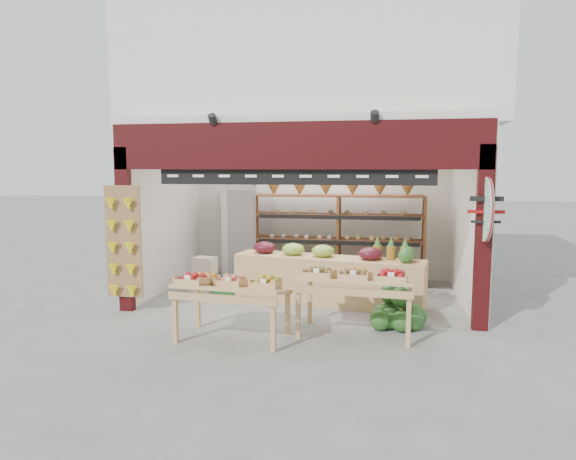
# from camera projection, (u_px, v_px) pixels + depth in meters

# --- Properties ---
(ground) EXTENTS (60.00, 60.00, 0.00)m
(ground) POSITION_uv_depth(u_px,v_px,m) (303.00, 302.00, 8.95)
(ground) COLOR slate
(ground) RESTS_ON ground
(shop_structure) EXTENTS (6.36, 5.12, 5.40)m
(shop_structure) POSITION_uv_depth(u_px,v_px,m) (317.00, 86.00, 10.05)
(shop_structure) COLOR silver
(shop_structure) RESTS_ON ground
(banana_board) EXTENTS (0.60, 0.15, 1.80)m
(banana_board) POSITION_uv_depth(u_px,v_px,m) (123.00, 244.00, 8.17)
(banana_board) COLOR olive
(banana_board) RESTS_ON ground
(gift_sign) EXTENTS (0.04, 0.93, 0.92)m
(gift_sign) POSITION_uv_depth(u_px,v_px,m) (486.00, 209.00, 7.11)
(gift_sign) COLOR #BEEFCE
(gift_sign) RESTS_ON ground
(back_shelving) EXTENTS (3.38, 0.55, 2.05)m
(back_shelving) POSITION_uv_depth(u_px,v_px,m) (339.00, 220.00, 10.27)
(back_shelving) COLOR brown
(back_shelving) RESTS_ON ground
(refrigerator) EXTENTS (0.94, 0.94, 2.00)m
(refrigerator) POSITION_uv_depth(u_px,v_px,m) (247.00, 231.00, 10.87)
(refrigerator) COLOR silver
(refrigerator) RESTS_ON ground
(cardboard_stack) EXTENTS (1.03, 0.74, 0.68)m
(cardboard_stack) POSITION_uv_depth(u_px,v_px,m) (215.00, 280.00, 9.52)
(cardboard_stack) COLOR silver
(cardboard_stack) RESTS_ON ground
(mid_counter) EXTENTS (3.31, 1.19, 1.03)m
(mid_counter) POSITION_uv_depth(u_px,v_px,m) (327.00, 278.00, 8.78)
(mid_counter) COLOR tan
(mid_counter) RESTS_ON ground
(display_table_left) EXTENTS (1.53, 0.92, 0.96)m
(display_table_left) POSITION_uv_depth(u_px,v_px,m) (227.00, 286.00, 7.02)
(display_table_left) COLOR tan
(display_table_left) RESTS_ON ground
(display_table_right) EXTENTS (1.64, 0.98, 1.01)m
(display_table_right) POSITION_uv_depth(u_px,v_px,m) (356.00, 278.00, 7.13)
(display_table_right) COLOR tan
(display_table_right) RESTS_ON ground
(watermelon_pile) EXTENTS (0.83, 0.78, 0.59)m
(watermelon_pile) POSITION_uv_depth(u_px,v_px,m) (398.00, 313.00, 7.53)
(watermelon_pile) COLOR #1A4B19
(watermelon_pile) RESTS_ON ground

